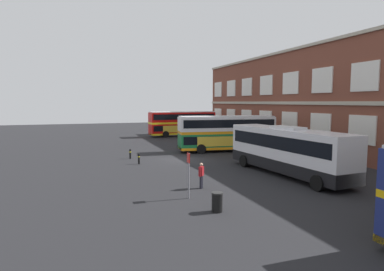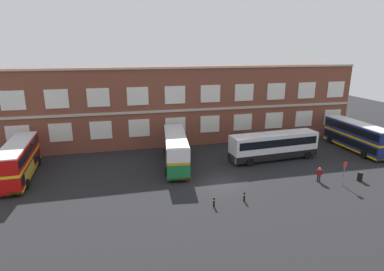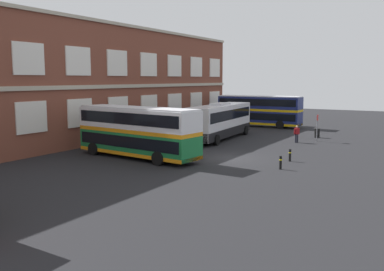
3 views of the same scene
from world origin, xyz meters
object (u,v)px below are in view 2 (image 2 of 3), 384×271
Objects in this scene: double_decker_far at (356,136)px; safety_bollard_west at (244,197)px; station_litter_bin at (360,176)px; touring_coach at (274,146)px; waiting_passenger at (319,174)px; bus_stand_flag at (344,171)px; double_decker_middle at (176,149)px; safety_bollard_east at (214,202)px; double_decker_near at (19,160)px.

double_decker_far reaches higher than safety_bollard_west.
safety_bollard_west is (-14.51, -1.55, -0.03)m from station_litter_bin.
double_decker_far reaches higher than station_litter_bin.
touring_coach is at bearing 50.71° from safety_bollard_west.
bus_stand_flag is at bearing -38.15° from waiting_passenger.
double_decker_middle and double_decker_far have the same top height.
bus_stand_flag is (16.52, -10.05, -0.51)m from double_decker_middle.
bus_stand_flag reaches higher than safety_bollard_east.
double_decker_far is at bearing 3.96° from touring_coach.
double_decker_far is (44.55, -0.19, 0.00)m from double_decker_near.
double_decker_near is 11.71× the size of safety_bollard_west.
double_decker_middle is 6.61× the size of waiting_passenger.
safety_bollard_west is 3.20m from safety_bollard_east.
double_decker_middle reaches higher than station_litter_bin.
double_decker_near is 38.56m from station_litter_bin.
double_decker_middle is 11.51m from safety_bollard_east.
double_decker_near is 44.55m from double_decker_far.
station_litter_bin is at bearing -53.76° from touring_coach.
safety_bollard_east is (-17.69, -1.88, -0.03)m from station_litter_bin.
double_decker_far is 10.69× the size of station_litter_bin.
double_decker_middle reaches higher than waiting_passenger.
waiting_passenger is at bearing 11.86° from safety_bollard_east.
double_decker_middle reaches higher than touring_coach.
touring_coach is 11.81× the size of station_litter_bin.
station_litter_bin is at bearing -10.49° from waiting_passenger.
double_decker_middle is 13.03m from touring_coach.
double_decker_near is 1.01× the size of double_decker_far.
station_litter_bin reaches higher than safety_bollard_west.
safety_bollard_west is at bearing -129.29° from touring_coach.
touring_coach reaches higher than safety_bollard_west.
waiting_passenger is (32.65, -8.80, -1.22)m from double_decker_near.
waiting_passenger is 1.79× the size of safety_bollard_east.
waiting_passenger is at bearing -30.34° from double_decker_middle.
waiting_passenger is at bearing -78.18° from touring_coach.
touring_coach is 7.16× the size of waiting_passenger.
double_decker_far is (26.50, 0.06, 0.00)m from double_decker_middle.
double_decker_middle is at bearing 113.40° from safety_bollard_west.
double_decker_middle is 1.02× the size of double_decker_far.
double_decker_middle is at bearing 148.68° from bus_stand_flag.
double_decker_near is 18.05m from double_decker_middle.
touring_coach is 10.67m from station_litter_bin.
station_litter_bin is at bearing 13.25° from bus_stand_flag.
station_litter_bin is at bearing 6.06° from safety_bollard_east.
safety_bollard_east is (19.61, -11.54, -1.66)m from double_decker_near.
double_decker_near is 22.81m from safety_bollard_east.
safety_bollard_east is (-3.18, -0.32, 0.00)m from safety_bollard_west.
double_decker_middle is 11.82× the size of safety_bollard_east.
double_decker_near is 33.84m from waiting_passenger.
double_decker_middle is at bearing -179.87° from double_decker_far.
safety_bollard_west is (-8.25, -10.09, -1.42)m from touring_coach.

